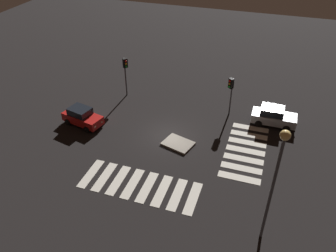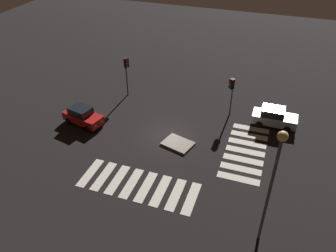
% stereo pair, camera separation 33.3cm
% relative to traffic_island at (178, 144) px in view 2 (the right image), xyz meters
% --- Properties ---
extents(ground_plane, '(80.00, 80.00, 0.00)m').
position_rel_traffic_island_xyz_m(ground_plane, '(-1.23, 0.99, -0.09)').
color(ground_plane, black).
extents(traffic_island, '(2.85, 2.43, 0.18)m').
position_rel_traffic_island_xyz_m(traffic_island, '(0.00, 0.00, 0.00)').
color(traffic_island, gray).
rests_on(traffic_island, ground).
extents(car_red, '(4.02, 2.41, 1.66)m').
position_rel_traffic_island_xyz_m(car_red, '(-9.25, 0.18, 0.72)').
color(car_red, red).
rests_on(car_red, ground).
extents(car_silver, '(4.03, 1.91, 1.74)m').
position_rel_traffic_island_xyz_m(car_silver, '(7.36, 5.71, 0.77)').
color(car_silver, '#9EA0A5').
rests_on(car_silver, ground).
extents(traffic_light_west, '(0.53, 0.54, 4.20)m').
position_rel_traffic_island_xyz_m(traffic_light_west, '(-7.54, 6.38, 3.09)').
color(traffic_light_west, '#47474C').
rests_on(traffic_light_west, ground).
extents(traffic_light_north, '(0.54, 0.53, 3.86)m').
position_rel_traffic_island_xyz_m(traffic_light_north, '(3.17, 6.05, 2.84)').
color(traffic_light_north, '#47474C').
rests_on(traffic_light_north, ground).
extents(street_lamp, '(0.56, 0.56, 8.12)m').
position_rel_traffic_island_xyz_m(street_lamp, '(7.64, -7.30, 5.40)').
color(street_lamp, '#47474C').
rests_on(street_lamp, ground).
extents(crosswalk_near, '(8.75, 3.20, 0.02)m').
position_rel_traffic_island_xyz_m(crosswalk_near, '(-1.23, -5.57, -0.08)').
color(crosswalk_near, silver).
rests_on(crosswalk_near, ground).
extents(crosswalk_side, '(3.20, 7.60, 0.02)m').
position_rel_traffic_island_xyz_m(crosswalk_side, '(5.57, 0.99, -0.08)').
color(crosswalk_side, silver).
rests_on(crosswalk_side, ground).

